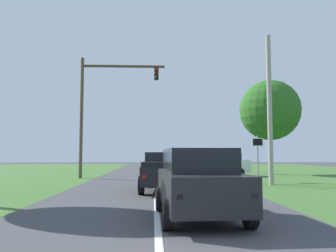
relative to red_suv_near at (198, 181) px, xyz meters
name	(u,v)px	position (x,y,z in m)	size (l,w,h in m)	color
ground_plane	(155,192)	(-1.12, 6.60, -0.99)	(120.00, 120.00, 0.00)	#424244
red_suv_near	(198,181)	(0.00, 0.00, 0.00)	(2.32, 4.58, 1.89)	black
pickup_truck_lead	(165,171)	(-0.67, 7.11, -0.05)	(2.43, 5.63, 1.83)	black
traffic_light	(101,101)	(-5.09, 15.94, 4.68)	(6.21, 0.40, 8.86)	brown
keep_moving_sign	(258,154)	(4.48, 9.23, 0.75)	(0.60, 0.09, 2.74)	gray
oak_tree_right	(270,110)	(9.00, 20.26, 4.59)	(5.28, 5.28, 8.24)	#4C351E
crossing_suv_far	(220,164)	(4.07, 18.07, -0.04)	(4.65, 2.20, 1.81)	silver
utility_pole_right	(270,109)	(5.47, 10.02, 3.34)	(0.28, 0.28, 8.66)	#9E998E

